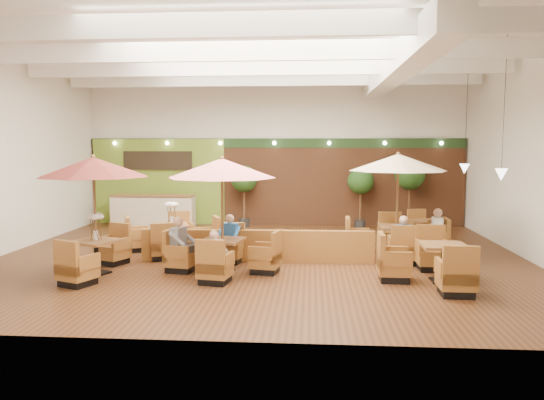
# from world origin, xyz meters

# --- Properties ---
(room) EXTENTS (14.04, 14.00, 5.52)m
(room) POSITION_xyz_m (0.25, 1.22, 3.63)
(room) COLOR #381E0F
(room) RESTS_ON ground
(service_counter) EXTENTS (3.00, 0.75, 1.18)m
(service_counter) POSITION_xyz_m (-4.40, 5.10, 0.58)
(service_counter) COLOR beige
(service_counter) RESTS_ON ground
(booth_divider) EXTENTS (5.97, 0.28, 0.83)m
(booth_divider) POSITION_xyz_m (-0.02, -0.45, 0.41)
(booth_divider) COLOR brown
(booth_divider) RESTS_ON ground
(table_0) EXTENTS (2.56, 2.90, 2.77)m
(table_0) POSITION_xyz_m (-3.61, -2.00, 2.09)
(table_0) COLOR brown
(table_0) RESTS_ON ground
(table_1) EXTENTS (2.77, 2.77, 2.74)m
(table_1) POSITION_xyz_m (-0.71, -1.61, 1.86)
(table_1) COLOR brown
(table_1) RESTS_ON ground
(table_2) EXTENTS (2.75, 2.75, 2.81)m
(table_2) POSITION_xyz_m (3.67, 0.60, 1.90)
(table_2) COLOR brown
(table_2) RESTS_ON ground
(table_3) EXTENTS (2.84, 2.84, 1.56)m
(table_3) POSITION_xyz_m (-2.52, 0.66, 0.43)
(table_3) COLOR brown
(table_3) RESTS_ON ground
(table_4) EXTENTS (1.89, 2.82, 1.06)m
(table_4) POSITION_xyz_m (3.95, -2.13, 0.40)
(table_4) COLOR brown
(table_4) RESTS_ON ground
(table_5) EXTENTS (1.81, 2.61, 0.94)m
(table_5) POSITION_xyz_m (4.53, 2.22, 0.35)
(table_5) COLOR brown
(table_5) RESTS_ON ground
(topiary_0) EXTENTS (0.97, 0.97, 2.24)m
(topiary_0) POSITION_xyz_m (-1.08, 5.30, 1.67)
(topiary_0) COLOR black
(topiary_0) RESTS_ON ground
(topiary_1) EXTENTS (0.93, 0.93, 2.16)m
(topiary_1) POSITION_xyz_m (3.12, 5.30, 1.61)
(topiary_1) COLOR black
(topiary_1) RESTS_ON ground
(topiary_2) EXTENTS (1.06, 1.06, 2.46)m
(topiary_2) POSITION_xyz_m (4.84, 5.30, 1.83)
(topiary_2) COLOR black
(topiary_2) RESTS_ON ground
(diner_0) EXTENTS (0.38, 0.33, 0.71)m
(diner_0) POSITION_xyz_m (-0.71, -2.62, 0.73)
(diner_0) COLOR white
(diner_0) RESTS_ON ground
(diner_1) EXTENTS (0.42, 0.37, 0.78)m
(diner_1) POSITION_xyz_m (-0.71, -0.61, 0.75)
(diner_1) COLOR #2762AC
(diner_1) RESTS_ON ground
(diner_2) EXTENTS (0.42, 0.46, 0.85)m
(diner_2) POSITION_xyz_m (-1.71, -1.61, 0.78)
(diner_2) COLOR gray
(diner_2) RESTS_ON ground
(diner_3) EXTENTS (0.39, 0.31, 0.78)m
(diner_3) POSITION_xyz_m (3.67, -0.43, 0.75)
(diner_3) COLOR #2762AC
(diner_3) RESTS_ON ground
(diner_4) EXTENTS (0.33, 0.41, 0.84)m
(diner_4) POSITION_xyz_m (4.70, 0.60, 0.77)
(diner_4) COLOR white
(diner_4) RESTS_ON ground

